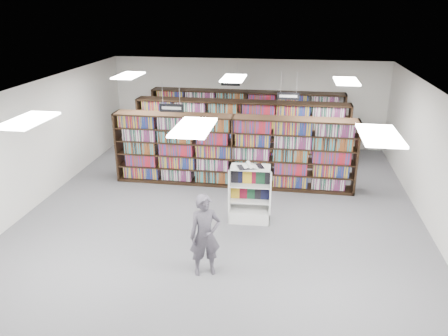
# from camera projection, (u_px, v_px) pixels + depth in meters

# --- Properties ---
(floor) EXTENTS (12.00, 12.00, 0.00)m
(floor) POSITION_uv_depth(u_px,v_px,m) (222.00, 215.00, 11.19)
(floor) COLOR #515156
(floor) RESTS_ON ground
(ceiling) EXTENTS (10.00, 12.00, 0.10)m
(ceiling) POSITION_uv_depth(u_px,v_px,m) (222.00, 91.00, 10.04)
(ceiling) COLOR white
(ceiling) RESTS_ON wall_back
(wall_back) EXTENTS (10.00, 0.10, 3.20)m
(wall_back) POSITION_uv_depth(u_px,v_px,m) (248.00, 103.00, 16.15)
(wall_back) COLOR silver
(wall_back) RESTS_ON ground
(wall_front) EXTENTS (10.00, 0.10, 3.20)m
(wall_front) POSITION_uv_depth(u_px,v_px,m) (141.00, 326.00, 5.09)
(wall_front) COLOR silver
(wall_front) RESTS_ON ground
(wall_left) EXTENTS (0.10, 12.00, 3.20)m
(wall_left) POSITION_uv_depth(u_px,v_px,m) (32.00, 146.00, 11.34)
(wall_left) COLOR silver
(wall_left) RESTS_ON ground
(wall_right) EXTENTS (0.10, 12.00, 3.20)m
(wall_right) POSITION_uv_depth(u_px,v_px,m) (439.00, 167.00, 9.90)
(wall_right) COLOR silver
(wall_right) RESTS_ON ground
(bookshelf_row_near) EXTENTS (7.00, 0.60, 2.10)m
(bookshelf_row_near) POSITION_uv_depth(u_px,v_px,m) (233.00, 151.00, 12.66)
(bookshelf_row_near) COLOR black
(bookshelf_row_near) RESTS_ON floor
(bookshelf_row_mid) EXTENTS (7.00, 0.60, 2.10)m
(bookshelf_row_mid) POSITION_uv_depth(u_px,v_px,m) (241.00, 132.00, 14.51)
(bookshelf_row_mid) COLOR black
(bookshelf_row_mid) RESTS_ON floor
(bookshelf_row_far) EXTENTS (7.00, 0.60, 2.10)m
(bookshelf_row_far) POSITION_uv_depth(u_px,v_px,m) (246.00, 119.00, 16.07)
(bookshelf_row_far) COLOR black
(bookshelf_row_far) RESTS_ON floor
(aisle_sign_left) EXTENTS (0.65, 0.02, 0.80)m
(aisle_sign_left) POSITION_uv_depth(u_px,v_px,m) (172.00, 107.00, 11.42)
(aisle_sign_left) COLOR #B2B2B7
(aisle_sign_left) RESTS_ON ceiling
(aisle_sign_right) EXTENTS (0.65, 0.02, 0.80)m
(aisle_sign_right) POSITION_uv_depth(u_px,v_px,m) (288.00, 95.00, 12.84)
(aisle_sign_right) COLOR #B2B2B7
(aisle_sign_right) RESTS_ON ceiling
(aisle_sign_center) EXTENTS (0.65, 0.02, 0.80)m
(aisle_sign_center) POSITION_uv_depth(u_px,v_px,m) (231.00, 82.00, 14.97)
(aisle_sign_center) COLOR #B2B2B7
(aisle_sign_center) RESTS_ON ceiling
(troffer_front_left) EXTENTS (0.60, 1.20, 0.04)m
(troffer_front_left) POSITION_uv_depth(u_px,v_px,m) (28.00, 120.00, 7.72)
(troffer_front_left) COLOR white
(troffer_front_left) RESTS_ON ceiling
(troffer_front_center) EXTENTS (0.60, 1.20, 0.04)m
(troffer_front_center) POSITION_uv_depth(u_px,v_px,m) (194.00, 127.00, 7.29)
(troffer_front_center) COLOR white
(troffer_front_center) RESTS_ON ceiling
(troffer_front_right) EXTENTS (0.60, 1.20, 0.04)m
(troffer_front_right) POSITION_uv_depth(u_px,v_px,m) (380.00, 135.00, 6.86)
(troffer_front_right) COLOR white
(troffer_front_right) RESTS_ON ceiling
(troffer_back_left) EXTENTS (0.60, 1.20, 0.04)m
(troffer_back_left) POSITION_uv_depth(u_px,v_px,m) (128.00, 76.00, 12.33)
(troffer_back_left) COLOR white
(troffer_back_left) RESTS_ON ceiling
(troffer_back_center) EXTENTS (0.60, 1.20, 0.04)m
(troffer_back_center) POSITION_uv_depth(u_px,v_px,m) (233.00, 78.00, 11.90)
(troffer_back_center) COLOR white
(troffer_back_center) RESTS_ON ceiling
(troffer_back_right) EXTENTS (0.60, 1.20, 0.04)m
(troffer_back_right) POSITION_uv_depth(u_px,v_px,m) (346.00, 81.00, 11.47)
(troffer_back_right) COLOR white
(troffer_back_right) RESTS_ON ceiling
(endcap_display) EXTENTS (1.05, 0.56, 1.44)m
(endcap_display) POSITION_uv_depth(u_px,v_px,m) (250.00, 202.00, 10.77)
(endcap_display) COLOR white
(endcap_display) RESTS_ON floor
(open_book) EXTENTS (0.69, 0.53, 0.13)m
(open_book) POSITION_uv_depth(u_px,v_px,m) (250.00, 166.00, 10.36)
(open_book) COLOR black
(open_book) RESTS_ON endcap_display
(shopper) EXTENTS (0.73, 0.60, 1.70)m
(shopper) POSITION_uv_depth(u_px,v_px,m) (205.00, 235.00, 8.53)
(shopper) COLOR #504C57
(shopper) RESTS_ON floor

